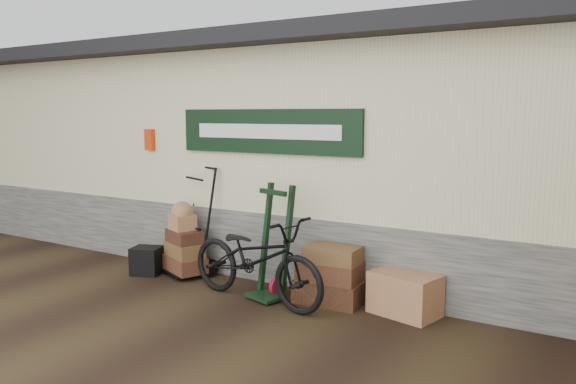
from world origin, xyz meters
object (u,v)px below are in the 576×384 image
Objects in this scene: wicker_hamper at (405,294)px; suitcase_stack at (330,274)px; bicycle at (256,254)px; green_barrow at (273,242)px; porter_trolley at (195,220)px; black_trunk at (147,261)px.

suitcase_stack is at bearing -175.52° from wicker_hamper.
wicker_hamper is 0.36× the size of bicycle.
green_barrow is 1.76× the size of suitcase_stack.
porter_trolley is at bearing 177.33° from suitcase_stack.
bicycle reaches higher than suitcase_stack.
suitcase_stack reaches higher than black_trunk.
porter_trolley is 1.46m from bicycle.
black_trunk is at bearing -162.56° from green_barrow.
porter_trolley reaches higher than wicker_hamper.
black_trunk is at bearing -174.21° from suitcase_stack.
green_barrow reaches higher than wicker_hamper.
green_barrow is 0.76m from suitcase_stack.
porter_trolley is 3.01m from wicker_hamper.
bicycle reaches higher than wicker_hamper.
black_trunk is at bearing -174.54° from wicker_hamper.
green_barrow is 0.69× the size of bicycle.
wicker_hamper is (1.53, 0.27, -0.44)m from green_barrow.
bicycle is (-1.62, -0.50, 0.34)m from wicker_hamper.
green_barrow is 0.27m from bicycle.
black_trunk is (-2.65, -0.27, -0.15)m from suitcase_stack.
suitcase_stack is at bearing 5.79° from black_trunk.
wicker_hamper is at bearing -65.06° from bicycle.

